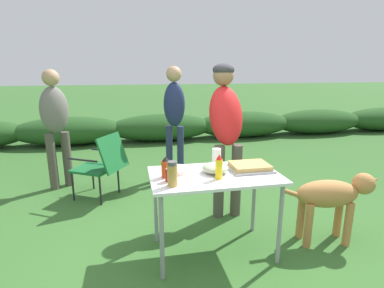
# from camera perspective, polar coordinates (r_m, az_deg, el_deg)

# --- Properties ---
(ground_plane) EXTENTS (60.00, 60.00, 0.00)m
(ground_plane) POSITION_cam_1_polar(r_m,az_deg,el_deg) (2.90, 4.09, -19.62)
(ground_plane) COLOR #336028
(shrub_hedge) EXTENTS (14.40, 0.90, 0.61)m
(shrub_hedge) POSITION_cam_1_polar(r_m,az_deg,el_deg) (6.91, -5.81, 3.18)
(shrub_hedge) COLOR #234C1E
(shrub_hedge) RESTS_ON ground
(folding_table) EXTENTS (1.10, 0.64, 0.74)m
(folding_table) POSITION_cam_1_polar(r_m,az_deg,el_deg) (2.59, 4.35, -7.33)
(folding_table) COLOR white
(folding_table) RESTS_ON ground
(food_tray) EXTENTS (0.37, 0.30, 0.06)m
(food_tray) POSITION_cam_1_polar(r_m,az_deg,el_deg) (2.71, 10.95, -4.29)
(food_tray) COLOR #9E9EA3
(food_tray) RESTS_ON folding_table
(plate_stack) EXTENTS (0.22, 0.22, 0.04)m
(plate_stack) POSITION_cam_1_polar(r_m,az_deg,el_deg) (2.60, -2.82, -4.96)
(plate_stack) COLOR white
(plate_stack) RESTS_ON folding_table
(mixing_bowl) EXTENTS (0.23, 0.23, 0.09)m
(mixing_bowl) POSITION_cam_1_polar(r_m,az_deg,el_deg) (2.58, 4.45, -4.56)
(mixing_bowl) COLOR #ADBC99
(mixing_bowl) RESTS_ON folding_table
(paper_cup_stack) EXTENTS (0.08, 0.08, 0.16)m
(paper_cup_stack) POSITION_cam_1_polar(r_m,az_deg,el_deg) (2.76, 4.68, -2.54)
(paper_cup_stack) COLOR white
(paper_cup_stack) RESTS_ON folding_table
(spice_jar) EXTENTS (0.08, 0.08, 0.19)m
(spice_jar) POSITION_cam_1_polar(r_m,az_deg,el_deg) (2.28, -3.75, -5.75)
(spice_jar) COLOR #B2893D
(spice_jar) RESTS_ON folding_table
(ketchup_bottle) EXTENTS (0.06, 0.06, 0.13)m
(ketchup_bottle) POSITION_cam_1_polar(r_m,az_deg,el_deg) (2.39, -4.40, -5.65)
(ketchup_bottle) COLOR red
(ketchup_bottle) RESTS_ON folding_table
(mustard_bottle) EXTENTS (0.06, 0.06, 0.21)m
(mustard_bottle) POSITION_cam_1_polar(r_m,az_deg,el_deg) (2.43, 5.06, -4.43)
(mustard_bottle) COLOR yellow
(mustard_bottle) RESTS_ON folding_table
(hot_sauce_bottle) EXTENTS (0.07, 0.07, 0.18)m
(hot_sauce_bottle) POSITION_cam_1_polar(r_m,az_deg,el_deg) (2.47, -5.01, -4.43)
(hot_sauce_bottle) COLOR #CC4214
(hot_sauce_bottle) RESTS_ON folding_table
(standing_person_with_beanie) EXTENTS (0.37, 0.49, 1.67)m
(standing_person_with_beanie) POSITION_cam_1_polar(r_m,az_deg,el_deg) (3.28, 6.45, 4.21)
(standing_person_with_beanie) COLOR #4C473D
(standing_person_with_beanie) RESTS_ON ground
(standing_person_in_red_jacket) EXTENTS (0.45, 0.42, 1.61)m
(standing_person_in_red_jacket) POSITION_cam_1_polar(r_m,az_deg,el_deg) (4.38, -24.61, 4.37)
(standing_person_in_red_jacket) COLOR #4C473D
(standing_person_in_red_jacket) RESTS_ON ground
(standing_person_in_navy_coat) EXTENTS (0.37, 0.32, 1.65)m
(standing_person_in_navy_coat) POSITION_cam_1_polar(r_m,az_deg,el_deg) (4.36, -3.39, 6.29)
(standing_person_in_navy_coat) COLOR #232D4C
(standing_person_in_navy_coat) RESTS_ON ground
(dog) EXTENTS (0.92, 0.33, 0.68)m
(dog) POSITION_cam_1_polar(r_m,az_deg,el_deg) (3.11, 25.19, -8.99)
(dog) COLOR #B27A42
(dog) RESTS_ON ground
(camp_chair_green_behind_table) EXTENTS (0.74, 0.69, 0.83)m
(camp_chair_green_behind_table) POSITION_cam_1_polar(r_m,az_deg,el_deg) (3.92, -16.77, -3.43)
(camp_chair_green_behind_table) COLOR #19602D
(camp_chair_green_behind_table) RESTS_ON ground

